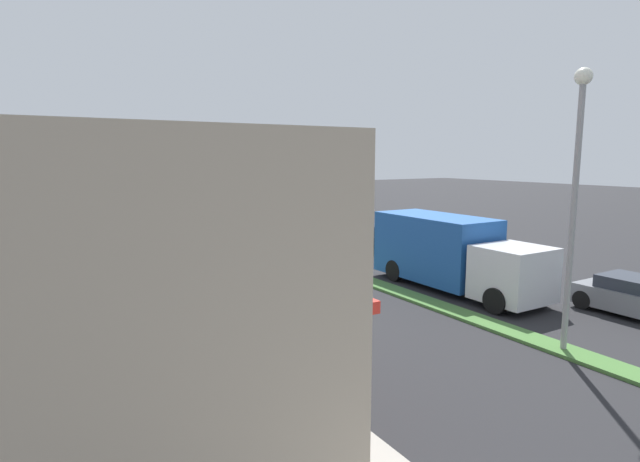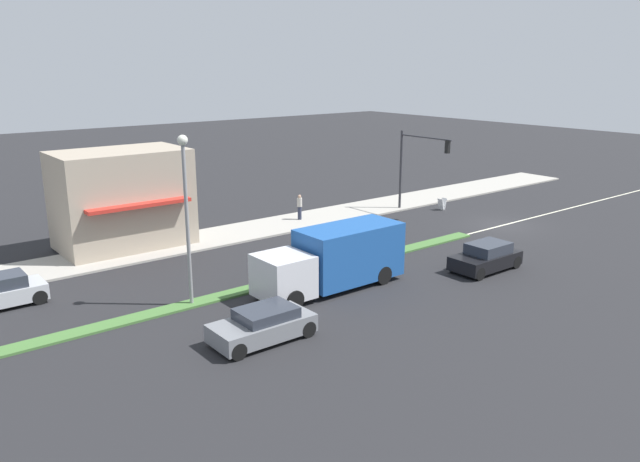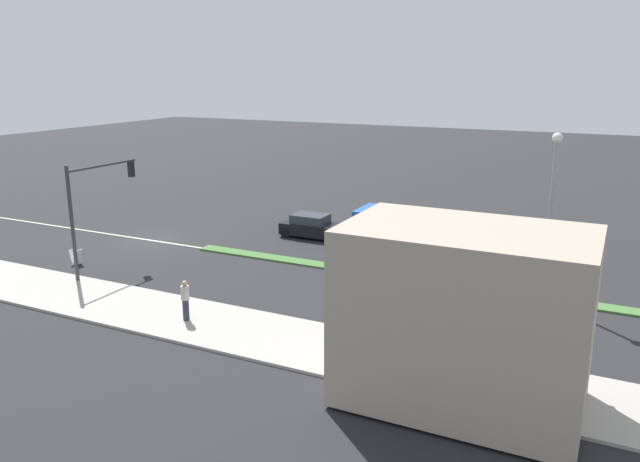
# 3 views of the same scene
# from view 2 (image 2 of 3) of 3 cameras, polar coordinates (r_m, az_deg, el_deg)

# --- Properties ---
(ground_plane) EXTENTS (160.00, 160.00, 0.00)m
(ground_plane) POSITION_cam_2_polar(r_m,az_deg,el_deg) (30.43, -3.83, -4.74)
(ground_plane) COLOR #232326
(sidewalk_right) EXTENTS (4.00, 73.00, 0.12)m
(sidewalk_right) POSITION_cam_2_polar(r_m,az_deg,el_deg) (37.63, -12.27, -1.06)
(sidewalk_right) COLOR #A8A399
(sidewalk_right) RESTS_ON ground
(median_strip) EXTENTS (0.90, 46.00, 0.10)m
(median_strip) POSITION_cam_2_polar(r_m,az_deg,el_deg) (26.76, -20.08, -8.42)
(median_strip) COLOR #477538
(median_strip) RESTS_ON ground
(lane_marking_center) EXTENTS (0.16, 60.00, 0.01)m
(lane_marking_center) POSITION_cam_2_polar(r_m,az_deg,el_deg) (42.77, 16.44, 0.53)
(lane_marking_center) COLOR beige
(lane_marking_center) RESTS_ON ground
(building_corner_store) EXTENTS (5.09, 7.18, 5.50)m
(building_corner_store) POSITION_cam_2_polar(r_m,az_deg,el_deg) (37.22, -17.63, 2.85)
(building_corner_store) COLOR tan
(building_corner_store) RESTS_ON sidewalk_right
(traffic_signal_main) EXTENTS (4.59, 0.34, 5.60)m
(traffic_signal_main) POSITION_cam_2_polar(r_m,az_deg,el_deg) (44.22, 8.77, 6.59)
(traffic_signal_main) COLOR #333338
(traffic_signal_main) RESTS_ON sidewalk_right
(street_lamp) EXTENTS (0.44, 0.44, 7.37)m
(street_lamp) POSITION_cam_2_polar(r_m,az_deg,el_deg) (26.89, -12.17, 2.88)
(street_lamp) COLOR gray
(street_lamp) RESTS_ON median_strip
(pedestrian) EXTENTS (0.34, 0.34, 1.69)m
(pedestrian) POSITION_cam_2_polar(r_m,az_deg,el_deg) (41.87, -1.88, 2.26)
(pedestrian) COLOR #282D42
(pedestrian) RESTS_ON sidewalk_right
(warning_aframe_sign) EXTENTS (0.45, 0.53, 0.84)m
(warning_aframe_sign) POSITION_cam_2_polar(r_m,az_deg,el_deg) (46.11, 11.09, 2.44)
(warning_aframe_sign) COLOR silver
(warning_aframe_sign) RESTS_ON ground
(delivery_truck) EXTENTS (2.44, 7.50, 2.87)m
(delivery_truck) POSITION_cam_2_polar(r_m,az_deg,el_deg) (29.28, 1.36, -2.48)
(delivery_truck) COLOR silver
(delivery_truck) RESTS_ON ground
(suv_black) EXTENTS (1.85, 3.87, 1.42)m
(suv_black) POSITION_cam_2_polar(r_m,az_deg,el_deg) (33.12, 14.94, -2.34)
(suv_black) COLOR black
(suv_black) RESTS_ON ground
(suv_grey) EXTENTS (1.89, 3.99, 1.29)m
(suv_grey) POSITION_cam_2_polar(r_m,az_deg,el_deg) (24.19, -5.24, -8.55)
(suv_grey) COLOR slate
(suv_grey) RESTS_ON ground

